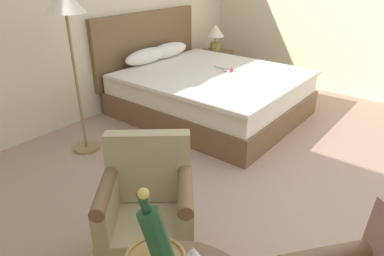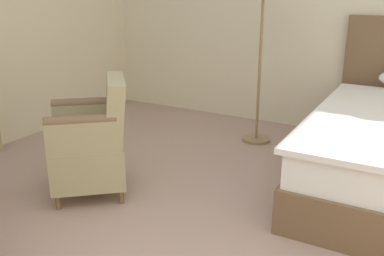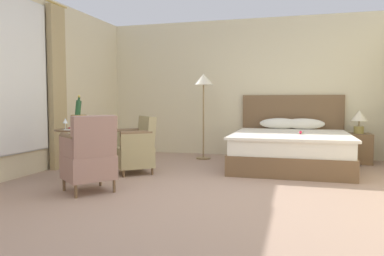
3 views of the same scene
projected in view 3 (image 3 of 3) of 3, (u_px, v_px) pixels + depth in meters
ground_plane at (207, 193)px, 4.56m from camera, size 8.06×8.06×0.00m
wall_headboard_side at (244, 88)px, 7.67m from camera, size 5.81×0.12×2.77m
wall_window_side at (6, 82)px, 5.24m from camera, size 0.27×6.68×2.77m
bed at (291, 147)px, 6.39m from camera, size 1.93×2.27×1.24m
nightstand at (358, 148)px, 6.72m from camera, size 0.46×0.46×0.54m
bedside_lamp at (359, 118)px, 6.68m from camera, size 0.28×0.28×0.42m
floor_lamp_brass at (204, 86)px, 7.14m from camera, size 0.38×0.38×1.64m
side_table_round at (78, 148)px, 5.24m from camera, size 0.62×0.62×0.72m
champagne_bucket at (79, 119)px, 5.29m from camera, size 0.22×0.22×0.48m
wine_glass_near_bucket at (65, 122)px, 5.14m from camera, size 0.07×0.07×0.16m
wine_glass_near_edge at (89, 123)px, 5.22m from camera, size 0.07×0.07×0.13m
snack_plate at (70, 129)px, 5.06m from camera, size 0.15×0.15×0.04m
armchair_by_window at (136, 148)px, 5.79m from camera, size 0.78×0.78×0.88m
armchair_facing_bed at (90, 156)px, 4.55m from camera, size 0.76×0.76×0.95m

